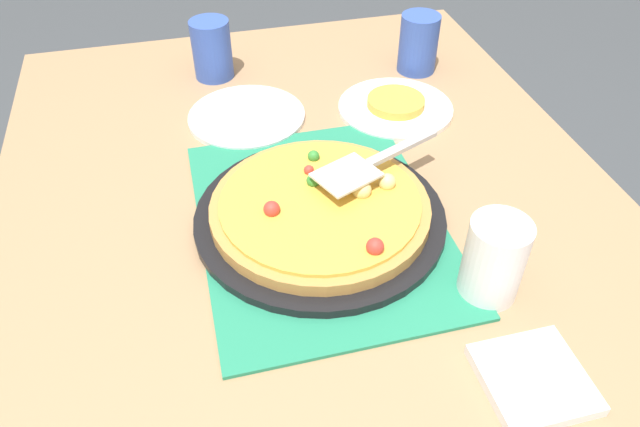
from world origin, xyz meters
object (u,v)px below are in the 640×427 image
object	(u,v)px
served_slice_right	(396,102)
napkin_stack	(533,379)
cup_far	(418,43)
pizza_server	(370,163)
cup_near	(494,260)
pizza_pan	(320,217)
pizza	(321,207)
cup_corner	(212,49)
plate_far_right	(395,108)
plate_side	(247,116)

from	to	relation	value
served_slice_right	napkin_stack	size ratio (longest dim) A/B	0.92
served_slice_right	napkin_stack	world-z (taller)	served_slice_right
cup_far	pizza_server	size ratio (longest dim) A/B	0.53
served_slice_right	cup_near	distance (m)	0.47
pizza_pan	napkin_stack	distance (m)	0.38
cup_near	cup_far	distance (m)	0.62
pizza	cup_corner	distance (m)	0.51
pizza_server	cup_near	bearing A→B (deg)	-156.99
plate_far_right	napkin_stack	world-z (taller)	napkin_stack
cup_corner	plate_far_right	bearing A→B (deg)	-124.61
cup_far	cup_corner	xyz separation A→B (m)	(0.08, 0.42, 0.00)
cup_near	plate_far_right	bearing A→B (deg)	-4.32
plate_side	pizza	bearing A→B (deg)	-168.77
served_slice_right	cup_near	size ratio (longest dim) A/B	0.92
served_slice_right	napkin_stack	xyz separation A→B (m)	(-0.61, 0.05, -0.01)
cup_corner	cup_near	bearing A→B (deg)	-157.38
plate_far_right	plate_side	bearing A→B (deg)	81.78
plate_far_right	napkin_stack	xyz separation A→B (m)	(-0.61, 0.05, 0.00)
pizza	pizza_server	xyz separation A→B (m)	(0.04, -0.09, 0.04)
pizza	served_slice_right	bearing A→B (deg)	-38.25
cup_far	pizza_pan	bearing A→B (deg)	143.02
cup_near	pizza_server	size ratio (longest dim) A/B	0.53
plate_side	pizza_server	distance (m)	0.32
cup_near	pizza_pan	bearing A→B (deg)	44.82
cup_near	plate_side	bearing A→B (deg)	26.08
plate_far_right	cup_far	world-z (taller)	cup_far
cup_far	napkin_stack	world-z (taller)	cup_far
cup_corner	pizza_pan	bearing A→B (deg)	-168.63
pizza_pan	napkin_stack	size ratio (longest dim) A/B	3.17
plate_far_right	served_slice_right	size ratio (longest dim) A/B	2.00
pizza	pizza_server	distance (m)	0.10
cup_far	pizza_server	world-z (taller)	cup_far
plate_far_right	cup_near	bearing A→B (deg)	175.68
pizza_pan	cup_corner	xyz separation A→B (m)	(0.50, 0.10, 0.05)
plate_far_right	pizza_server	xyz separation A→B (m)	(-0.24, 0.13, 0.07)
pizza	plate_far_right	world-z (taller)	pizza
cup_far	plate_far_right	bearing A→B (deg)	145.95
plate_far_right	cup_far	bearing A→B (deg)	-34.05
cup_corner	napkin_stack	bearing A→B (deg)	-161.75
pizza	pizza_server	bearing A→B (deg)	-65.97
pizza_pan	cup_corner	bearing A→B (deg)	11.37
cup_far	served_slice_right	bearing A→B (deg)	145.95
plate_far_right	pizza_server	world-z (taller)	pizza_server
pizza_server	plate_side	bearing A→B (deg)	28.45
cup_far	cup_corner	bearing A→B (deg)	79.37
pizza	pizza_pan	bearing A→B (deg)	85.77
served_slice_right	cup_far	bearing A→B (deg)	-34.05
pizza	plate_far_right	distance (m)	0.36
pizza	cup_near	distance (m)	0.26
cup_corner	pizza_server	xyz separation A→B (m)	(-0.46, -0.19, 0.01)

